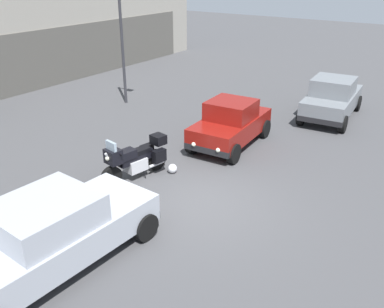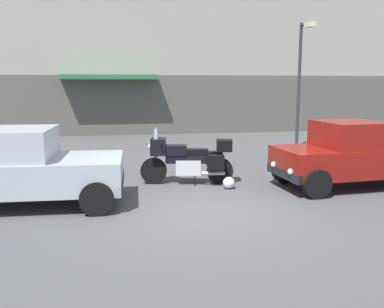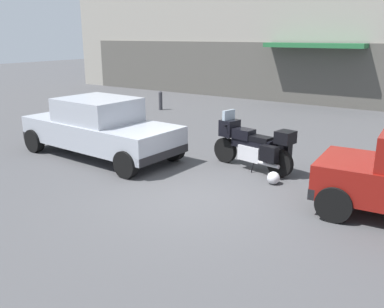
% 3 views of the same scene
% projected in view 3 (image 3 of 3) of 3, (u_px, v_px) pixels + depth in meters
% --- Properties ---
extents(ground_plane, '(80.00, 80.00, 0.00)m').
position_uv_depth(ground_plane, '(198.00, 197.00, 8.31)').
color(ground_plane, '#424244').
extents(motorcycle, '(2.25, 0.95, 1.36)m').
position_uv_depth(motorcycle, '(253.00, 145.00, 9.83)').
color(motorcycle, black).
rests_on(motorcycle, ground).
extents(helmet, '(0.28, 0.28, 0.28)m').
position_uv_depth(helmet, '(273.00, 178.00, 8.98)').
color(helmet, silver).
rests_on(helmet, ground).
extents(car_sedan_far, '(4.64, 2.12, 1.56)m').
position_uv_depth(car_sedan_far, '(100.00, 128.00, 10.89)').
color(car_sedan_far, '#9EA3AD').
rests_on(car_sedan_far, ground).
extents(bollard_curbside, '(0.16, 0.16, 0.82)m').
position_uv_depth(bollard_curbside, '(161.00, 100.00, 17.81)').
color(bollard_curbside, '#333338').
rests_on(bollard_curbside, ground).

